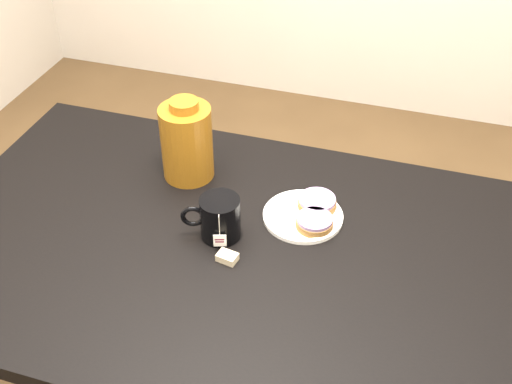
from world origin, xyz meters
TOP-DOWN VIEW (x-y plane):
  - table at (0.00, 0.00)m, footprint 1.40×0.90m
  - plate at (0.16, 0.15)m, footprint 0.19×0.19m
  - bagel_back at (0.19, 0.19)m, footprint 0.12×0.12m
  - bagel_front at (0.20, 0.11)m, footprint 0.11×0.11m
  - mug at (-0.01, 0.03)m, footprint 0.15×0.12m
  - teabag_pouch at (0.03, -0.05)m, footprint 0.05×0.04m
  - bagel_package at (-0.17, 0.23)m, footprint 0.17×0.17m

SIDE VIEW (x-z plane):
  - table at x=0.00m, z-range 0.29..1.04m
  - plate at x=0.16m, z-range 0.75..0.76m
  - teabag_pouch at x=0.03m, z-range 0.75..0.77m
  - bagel_front at x=0.20m, z-range 0.76..0.79m
  - bagel_back at x=0.19m, z-range 0.76..0.79m
  - mug at x=-0.01m, z-range 0.75..0.86m
  - bagel_package at x=-0.17m, z-range 0.74..0.97m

